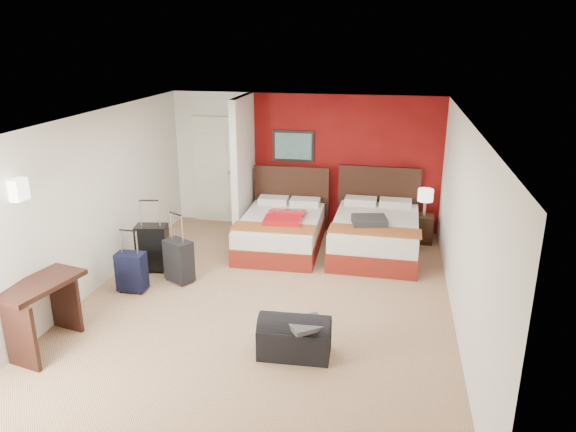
% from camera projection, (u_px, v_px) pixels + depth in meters
% --- Properties ---
extents(ground, '(6.50, 6.50, 0.00)m').
position_uv_depth(ground, '(265.00, 302.00, 7.45)').
color(ground, tan).
rests_on(ground, ground).
extents(room_walls, '(5.02, 6.52, 2.50)m').
position_uv_depth(room_walls, '(199.00, 183.00, 8.63)').
color(room_walls, white).
rests_on(room_walls, ground).
extents(red_accent_panel, '(3.50, 0.04, 2.50)m').
position_uv_depth(red_accent_panel, '(344.00, 164.00, 9.93)').
color(red_accent_panel, maroon).
rests_on(red_accent_panel, ground).
extents(partition_wall, '(0.12, 1.20, 2.50)m').
position_uv_depth(partition_wall, '(243.00, 167.00, 9.66)').
color(partition_wall, silver).
rests_on(partition_wall, ground).
extents(entry_door, '(0.82, 0.06, 2.05)m').
position_uv_depth(entry_door, '(214.00, 170.00, 10.42)').
color(entry_door, silver).
rests_on(entry_door, ground).
extents(bed_left, '(1.36, 1.91, 0.57)m').
position_uv_depth(bed_left, '(281.00, 233.00, 9.24)').
color(bed_left, silver).
rests_on(bed_left, ground).
extents(bed_right, '(1.45, 2.03, 0.60)m').
position_uv_depth(bed_right, '(375.00, 236.00, 9.04)').
color(bed_right, white).
rests_on(bed_right, ground).
extents(red_suitcase_open, '(0.65, 0.87, 0.10)m').
position_uv_depth(red_suitcase_open, '(285.00, 217.00, 9.02)').
color(red_suitcase_open, red).
rests_on(red_suitcase_open, bed_left).
extents(jacket_bundle, '(0.61, 0.53, 0.13)m').
position_uv_depth(jacket_bundle, '(369.00, 221.00, 8.66)').
color(jacket_bundle, '#313236').
rests_on(jacket_bundle, bed_right).
extents(nightstand, '(0.37, 0.37, 0.50)m').
position_uv_depth(nightstand, '(423.00, 229.00, 9.55)').
color(nightstand, black).
rests_on(nightstand, ground).
extents(table_lamp, '(0.33, 0.33, 0.47)m').
position_uv_depth(table_lamp, '(425.00, 202.00, 9.39)').
color(table_lamp, white).
rests_on(table_lamp, nightstand).
extents(suitcase_black, '(0.52, 0.37, 0.71)m').
position_uv_depth(suitcase_black, '(153.00, 249.00, 8.36)').
color(suitcase_black, black).
rests_on(suitcase_black, ground).
extents(suitcase_charcoal, '(0.49, 0.43, 0.61)m').
position_uv_depth(suitcase_charcoal, '(179.00, 262.00, 7.99)').
color(suitcase_charcoal, black).
rests_on(suitcase_charcoal, ground).
extents(suitcase_navy, '(0.40, 0.25, 0.55)m').
position_uv_depth(suitcase_navy, '(132.00, 273.00, 7.69)').
color(suitcase_navy, black).
rests_on(suitcase_navy, ground).
extents(duffel_bag, '(0.83, 0.46, 0.41)m').
position_uv_depth(duffel_bag, '(295.00, 339.00, 6.17)').
color(duffel_bag, black).
rests_on(duffel_bag, ground).
extents(jacket_draped, '(0.53, 0.52, 0.05)m').
position_uv_depth(jacket_draped, '(307.00, 324.00, 6.02)').
color(jacket_draped, '#3B3C41').
rests_on(jacket_draped, duffel_bag).
extents(desk, '(0.70, 1.09, 0.84)m').
position_uv_depth(desk, '(44.00, 315.00, 6.26)').
color(desk, black).
rests_on(desk, ground).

